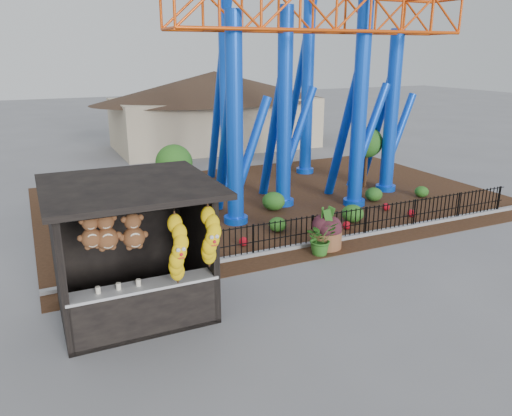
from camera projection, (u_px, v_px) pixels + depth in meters
name	position (u px, v px, depth m)	size (l,w,h in m)	color
ground	(276.00, 308.00, 11.69)	(120.00, 120.00, 0.00)	slate
mulch_bed	(274.00, 199.00, 20.22)	(18.00, 12.00, 0.02)	#331E11
curb	(345.00, 238.00, 15.88)	(18.00, 0.18, 0.12)	gray
prize_booth	(135.00, 255.00, 10.82)	(3.50, 3.40, 3.12)	black
picket_fence	(369.00, 221.00, 16.11)	(12.20, 0.06, 1.00)	black
roller_coaster	(299.00, 32.00, 18.93)	(11.00, 6.37, 10.82)	blue
terracotta_planter	(326.00, 239.00, 15.20)	(0.93, 0.93, 0.55)	brown
planter_foliage	(327.00, 221.00, 15.02)	(0.70, 0.70, 0.64)	#36151D
potted_plant	(321.00, 238.00, 14.64)	(0.90, 0.78, 1.00)	#215218
landscaping	(329.00, 205.00, 18.44)	(9.21, 3.52, 0.69)	#265A1A
pavilion	(215.00, 97.00, 30.48)	(15.00, 15.00, 4.80)	#BFAD8C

